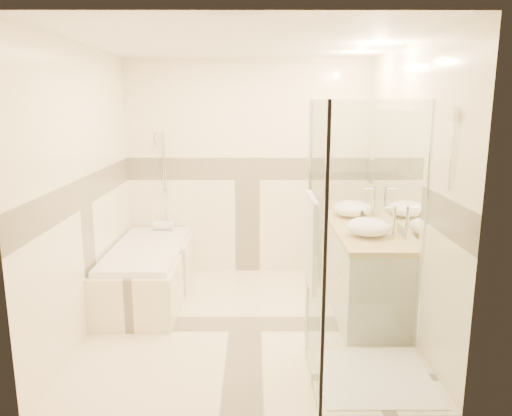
{
  "coord_description": "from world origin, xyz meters",
  "views": [
    {
      "loc": [
        0.09,
        -4.3,
        2.03
      ],
      "look_at": [
        0.1,
        0.25,
        1.05
      ],
      "focal_mm": 35.0,
      "sensor_mm": 36.0,
      "label": 1
    }
  ],
  "objects_px": {
    "bathtub": "(148,270)",
    "vessel_sink_near": "(352,209)",
    "shower_enclosure": "(358,318)",
    "vanity": "(361,270)",
    "amenity_bottle_b": "(362,219)",
    "vessel_sink_far": "(369,227)",
    "amenity_bottle_a": "(364,222)"
  },
  "relations": [
    {
      "from": "bathtub",
      "to": "vessel_sink_near",
      "type": "bearing_deg",
      "value": 3.13
    },
    {
      "from": "shower_enclosure",
      "to": "vessel_sink_near",
      "type": "distance_m",
      "value": 1.81
    },
    {
      "from": "vanity",
      "to": "amenity_bottle_b",
      "type": "height_order",
      "value": "amenity_bottle_b"
    },
    {
      "from": "vessel_sink_near",
      "to": "amenity_bottle_b",
      "type": "distance_m",
      "value": 0.47
    },
    {
      "from": "vessel_sink_far",
      "to": "amenity_bottle_a",
      "type": "distance_m",
      "value": 0.17
    },
    {
      "from": "bathtub",
      "to": "shower_enclosure",
      "type": "distance_m",
      "value": 2.47
    },
    {
      "from": "amenity_bottle_a",
      "to": "amenity_bottle_b",
      "type": "height_order",
      "value": "amenity_bottle_b"
    },
    {
      "from": "vanity",
      "to": "shower_enclosure",
      "type": "bearing_deg",
      "value": -102.97
    },
    {
      "from": "vanity",
      "to": "vessel_sink_far",
      "type": "xyz_separation_m",
      "value": [
        -0.02,
        -0.29,
        0.5
      ]
    },
    {
      "from": "shower_enclosure",
      "to": "vessel_sink_far",
      "type": "height_order",
      "value": "shower_enclosure"
    },
    {
      "from": "vanity",
      "to": "bathtub",
      "type": "bearing_deg",
      "value": 170.75
    },
    {
      "from": "shower_enclosure",
      "to": "vessel_sink_far",
      "type": "xyz_separation_m",
      "value": [
        0.27,
        0.98,
        0.43
      ]
    },
    {
      "from": "vessel_sink_near",
      "to": "amenity_bottle_b",
      "type": "height_order",
      "value": "vessel_sink_near"
    },
    {
      "from": "vanity",
      "to": "amenity_bottle_b",
      "type": "xyz_separation_m",
      "value": [
        -0.02,
        -0.01,
        0.5
      ]
    },
    {
      "from": "vanity",
      "to": "vessel_sink_near",
      "type": "bearing_deg",
      "value": 92.45
    },
    {
      "from": "amenity_bottle_b",
      "to": "amenity_bottle_a",
      "type": "bearing_deg",
      "value": -90.0
    },
    {
      "from": "amenity_bottle_b",
      "to": "vessel_sink_far",
      "type": "bearing_deg",
      "value": -90.0
    },
    {
      "from": "amenity_bottle_a",
      "to": "vanity",
      "type": "bearing_deg",
      "value": 80.6
    },
    {
      "from": "bathtub",
      "to": "vanity",
      "type": "relative_size",
      "value": 1.05
    },
    {
      "from": "amenity_bottle_a",
      "to": "amenity_bottle_b",
      "type": "relative_size",
      "value": 0.97
    },
    {
      "from": "amenity_bottle_a",
      "to": "vessel_sink_far",
      "type": "bearing_deg",
      "value": -90.0
    },
    {
      "from": "vessel_sink_near",
      "to": "bathtub",
      "type": "bearing_deg",
      "value": -176.87
    },
    {
      "from": "bathtub",
      "to": "vanity",
      "type": "bearing_deg",
      "value": -9.25
    },
    {
      "from": "vanity",
      "to": "amenity_bottle_b",
      "type": "relative_size",
      "value": 10.01
    },
    {
      "from": "vanity",
      "to": "amenity_bottle_a",
      "type": "relative_size",
      "value": 10.35
    },
    {
      "from": "amenity_bottle_a",
      "to": "vessel_sink_near",
      "type": "bearing_deg",
      "value": 90.0
    },
    {
      "from": "vessel_sink_far",
      "to": "vanity",
      "type": "bearing_deg",
      "value": 86.11
    },
    {
      "from": "bathtub",
      "to": "shower_enclosure",
      "type": "height_order",
      "value": "shower_enclosure"
    },
    {
      "from": "vanity",
      "to": "vessel_sink_far",
      "type": "height_order",
      "value": "vessel_sink_far"
    },
    {
      "from": "shower_enclosure",
      "to": "amenity_bottle_a",
      "type": "bearing_deg",
      "value": 76.66
    },
    {
      "from": "vessel_sink_near",
      "to": "vessel_sink_far",
      "type": "bearing_deg",
      "value": -90.0
    },
    {
      "from": "vessel_sink_far",
      "to": "amenity_bottle_b",
      "type": "bearing_deg",
      "value": 90.0
    }
  ]
}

